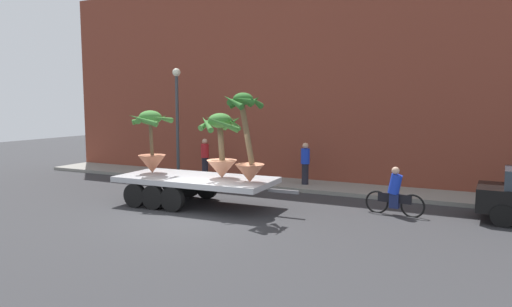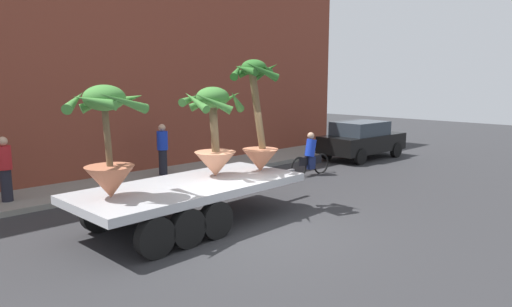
# 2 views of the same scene
# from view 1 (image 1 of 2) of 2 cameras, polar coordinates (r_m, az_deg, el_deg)

# --- Properties ---
(ground_plane) EXTENTS (60.00, 60.00, 0.00)m
(ground_plane) POSITION_cam_1_polar(r_m,az_deg,el_deg) (14.17, -7.81, -7.89)
(ground_plane) COLOR #2D2D30
(sidewalk) EXTENTS (24.00, 2.20, 0.15)m
(sidewalk) POSITION_cam_1_polar(r_m,az_deg,el_deg) (19.40, 2.27, -3.71)
(sidewalk) COLOR gray
(sidewalk) RESTS_ON ground
(building_facade) EXTENTS (24.00, 1.20, 8.92)m
(building_facade) POSITION_cam_1_polar(r_m,az_deg,el_deg) (20.69, 4.24, 9.10)
(building_facade) COLOR brown
(building_facade) RESTS_ON ground
(flatbed_trailer) EXTENTS (6.38, 2.51, 0.98)m
(flatbed_trailer) POSITION_cam_1_polar(r_m,az_deg,el_deg) (15.72, -8.31, -3.66)
(flatbed_trailer) COLOR #B7BABF
(flatbed_trailer) RESTS_ON ground
(potted_palm_rear) EXTENTS (1.61, 1.67, 2.16)m
(potted_palm_rear) POSITION_cam_1_polar(r_m,az_deg,el_deg) (15.14, -4.39, 0.90)
(potted_palm_rear) COLOR tan
(potted_palm_rear) RESTS_ON flatbed_trailer
(potted_palm_middle) EXTENTS (1.53, 1.59, 2.23)m
(potted_palm_middle) POSITION_cam_1_polar(r_m,az_deg,el_deg) (16.60, -12.99, 1.34)
(potted_palm_middle) COLOR #B26647
(potted_palm_middle) RESTS_ON flatbed_trailer
(potted_palm_front) EXTENTS (1.33, 1.31, 2.81)m
(potted_palm_front) POSITION_cam_1_polar(r_m,az_deg,el_deg) (14.27, -1.11, 1.30)
(potted_palm_front) COLOR #C17251
(potted_palm_front) RESTS_ON flatbed_trailer
(cyclist) EXTENTS (1.84, 0.38, 1.54)m
(cyclist) POSITION_cam_1_polar(r_m,az_deg,el_deg) (14.81, 16.98, -4.83)
(cyclist) COLOR black
(cyclist) RESTS_ON ground
(pedestrian_near_gate) EXTENTS (0.36, 0.36, 1.71)m
(pedestrian_near_gate) POSITION_cam_1_polar(r_m,az_deg,el_deg) (20.74, -6.42, -0.39)
(pedestrian_near_gate) COLOR black
(pedestrian_near_gate) RESTS_ON sidewalk
(pedestrian_far_left) EXTENTS (0.36, 0.36, 1.71)m
(pedestrian_far_left) POSITION_cam_1_polar(r_m,az_deg,el_deg) (18.66, 6.19, -1.14)
(pedestrian_far_left) COLOR black
(pedestrian_far_left) RESTS_ON sidewalk
(street_lamp) EXTENTS (0.36, 0.36, 4.83)m
(street_lamp) POSITION_cam_1_polar(r_m,az_deg,el_deg) (20.58, -9.85, 5.61)
(street_lamp) COLOR #383D42
(street_lamp) RESTS_ON sidewalk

